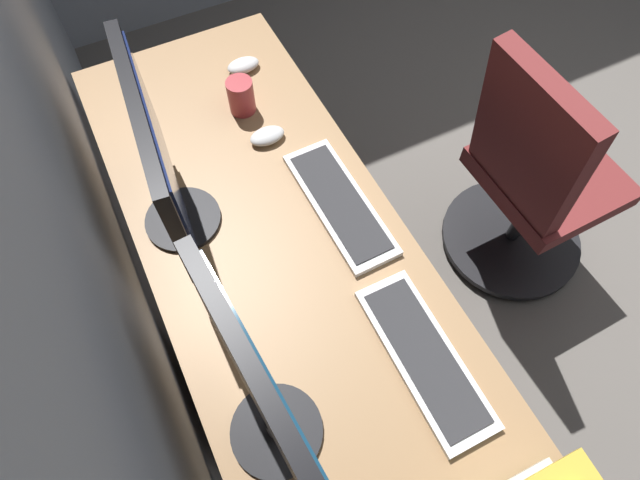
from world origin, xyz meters
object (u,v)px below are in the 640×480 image
object	(u,v)px
keyboard_spare	(425,357)
office_chair	(531,184)
keyboard_main	(340,203)
monitor_secondary	(268,404)
coffee_mug	(241,95)
mouse_main	(267,136)
monitor_primary	(160,160)
drawer_pedestal	(309,369)
mouse_spare	(243,65)

from	to	relation	value
keyboard_spare	office_chair	distance (m)	0.89
keyboard_main	monitor_secondary	bearing A→B (deg)	139.56
keyboard_main	coffee_mug	distance (m)	0.46
keyboard_spare	office_chair	world-z (taller)	office_chair
mouse_main	coffee_mug	world-z (taller)	coffee_mug
monitor_primary	coffee_mug	world-z (taller)	monitor_primary
keyboard_spare	monitor_secondary	bearing A→B (deg)	89.23
coffee_mug	drawer_pedestal	bearing A→B (deg)	169.56
coffee_mug	keyboard_main	bearing A→B (deg)	-167.45
monitor_secondary	keyboard_main	size ratio (longest dim) A/B	1.22
drawer_pedestal	office_chair	world-z (taller)	office_chair
mouse_spare	coffee_mug	distance (m)	0.17
monitor_primary	keyboard_spare	world-z (taller)	monitor_primary
monitor_primary	mouse_spare	bearing A→B (deg)	-38.23
monitor_secondary	mouse_spare	bearing A→B (deg)	-18.69
monitor_secondary	mouse_spare	xyz separation A→B (m)	(1.06, -0.36, -0.24)
keyboard_main	keyboard_spare	bearing A→B (deg)	177.16
drawer_pedestal	keyboard_main	xyz separation A→B (m)	(0.26, -0.23, 0.39)
monitor_primary	mouse_main	world-z (taller)	monitor_primary
monitor_primary	drawer_pedestal	bearing A→B (deg)	-158.32
coffee_mug	monitor_primary	bearing A→B (deg)	135.84
monitor_primary	keyboard_spare	size ratio (longest dim) A/B	1.18
drawer_pedestal	monitor_secondary	world-z (taller)	monitor_secondary
mouse_main	mouse_spare	xyz separation A→B (m)	(0.30, -0.05, 0.00)
monitor_primary	monitor_secondary	bearing A→B (deg)	-179.86
mouse_spare	office_chair	bearing A→B (deg)	-131.38
monitor_primary	mouse_main	distance (m)	0.42
monitor_primary	coffee_mug	distance (m)	0.46
monitor_secondary	mouse_main	xyz separation A→B (m)	(0.76, -0.31, -0.24)
keyboard_spare	mouse_spare	world-z (taller)	mouse_spare
mouse_spare	keyboard_main	bearing A→B (deg)	-176.93
mouse_main	office_chair	xyz separation A→B (m)	(-0.36, -0.80, -0.29)
monitor_secondary	keyboard_spare	size ratio (longest dim) A/B	1.22
keyboard_main	mouse_main	xyz separation A→B (m)	(0.30, 0.08, 0.01)
drawer_pedestal	monitor_primary	xyz separation A→B (m)	(0.41, 0.16, 0.64)
monitor_primary	keyboard_spare	distance (m)	0.75
monitor_secondary	drawer_pedestal	bearing A→B (deg)	-39.52
keyboard_main	coffee_mug	bearing A→B (deg)	12.55
drawer_pedestal	mouse_spare	xyz separation A→B (m)	(0.86, -0.20, 0.40)
monitor_primary	monitor_secondary	distance (m)	0.60
mouse_main	keyboard_spare	bearing A→B (deg)	-175.59
keyboard_spare	coffee_mug	bearing A→B (deg)	4.80
monitor_secondary	keyboard_main	bearing A→B (deg)	-40.44
monitor_secondary	office_chair	xyz separation A→B (m)	(0.40, -1.11, -0.53)
monitor_secondary	mouse_main	size ratio (longest dim) A/B	4.96
drawer_pedestal	coffee_mug	xyz separation A→B (m)	(0.71, -0.13, 0.44)
coffee_mug	mouse_main	bearing A→B (deg)	-173.18
keyboard_main	office_chair	distance (m)	0.77
office_chair	drawer_pedestal	bearing A→B (deg)	102.08
monitor_primary	monitor_secondary	world-z (taller)	monitor_secondary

